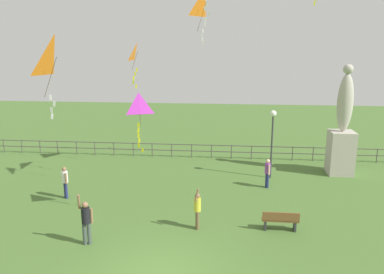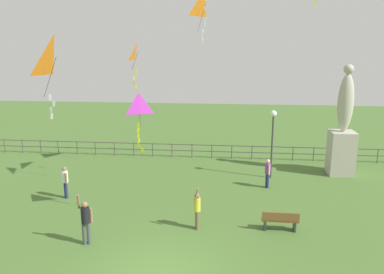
{
  "view_description": "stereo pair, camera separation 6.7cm",
  "coord_description": "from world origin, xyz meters",
  "px_view_note": "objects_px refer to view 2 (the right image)",
  "views": [
    {
      "loc": [
        2.23,
        -11.1,
        7.38
      ],
      "look_at": [
        0.45,
        6.86,
        3.14
      ],
      "focal_mm": 35.66,
      "sensor_mm": 36.0,
      "label": 1
    },
    {
      "loc": [
        2.3,
        -11.09,
        7.38
      ],
      "look_at": [
        0.45,
        6.86,
        3.14
      ],
      "focal_mm": 35.66,
      "sensor_mm": 36.0,
      "label": 2
    }
  ],
  "objects_px": {
    "person_2": "(86,219)",
    "kite_7": "(206,3)",
    "lamppost": "(273,129)",
    "person_1": "(65,180)",
    "kite_3": "(56,59)",
    "person_0": "(197,208)",
    "kite_1": "(139,107)",
    "person_3": "(268,171)",
    "statue_monument": "(343,136)",
    "kite_6": "(138,53)",
    "park_bench": "(280,220)"
  },
  "relations": [
    {
      "from": "lamppost",
      "to": "person_2",
      "type": "relative_size",
      "value": 1.93
    },
    {
      "from": "person_3",
      "to": "kite_7",
      "type": "relative_size",
      "value": 0.54
    },
    {
      "from": "statue_monument",
      "to": "person_0",
      "type": "relative_size",
      "value": 3.51
    },
    {
      "from": "person_1",
      "to": "kite_6",
      "type": "height_order",
      "value": "kite_6"
    },
    {
      "from": "lamppost",
      "to": "kite_3",
      "type": "bearing_deg",
      "value": -132.81
    },
    {
      "from": "person_1",
      "to": "kite_6",
      "type": "xyz_separation_m",
      "value": [
        3.26,
        2.61,
        6.15
      ]
    },
    {
      "from": "park_bench",
      "to": "person_2",
      "type": "bearing_deg",
      "value": -165.96
    },
    {
      "from": "statue_monument",
      "to": "kite_1",
      "type": "height_order",
      "value": "statue_monument"
    },
    {
      "from": "person_1",
      "to": "kite_1",
      "type": "distance_m",
      "value": 6.11
    },
    {
      "from": "kite_6",
      "to": "lamppost",
      "type": "bearing_deg",
      "value": 11.92
    },
    {
      "from": "lamppost",
      "to": "person_1",
      "type": "bearing_deg",
      "value": -158.51
    },
    {
      "from": "person_0",
      "to": "kite_1",
      "type": "bearing_deg",
      "value": 158.88
    },
    {
      "from": "person_0",
      "to": "lamppost",
      "type": "bearing_deg",
      "value": 61.64
    },
    {
      "from": "kite_7",
      "to": "person_2",
      "type": "bearing_deg",
      "value": -115.44
    },
    {
      "from": "park_bench",
      "to": "person_2",
      "type": "height_order",
      "value": "person_2"
    },
    {
      "from": "kite_7",
      "to": "park_bench",
      "type": "bearing_deg",
      "value": -61.05
    },
    {
      "from": "lamppost",
      "to": "kite_1",
      "type": "distance_m",
      "value": 8.79
    },
    {
      "from": "kite_6",
      "to": "kite_7",
      "type": "bearing_deg",
      "value": 20.86
    },
    {
      "from": "lamppost",
      "to": "statue_monument",
      "type": "bearing_deg",
      "value": 15.39
    },
    {
      "from": "statue_monument",
      "to": "kite_6",
      "type": "xyz_separation_m",
      "value": [
        -11.46,
        -2.69,
        4.78
      ]
    },
    {
      "from": "person_3",
      "to": "kite_6",
      "type": "height_order",
      "value": "kite_6"
    },
    {
      "from": "kite_1",
      "to": "person_3",
      "type": "bearing_deg",
      "value": 35.32
    },
    {
      "from": "statue_monument",
      "to": "person_3",
      "type": "distance_m",
      "value": 5.5
    },
    {
      "from": "park_bench",
      "to": "lamppost",
      "type": "bearing_deg",
      "value": 87.72
    },
    {
      "from": "statue_monument",
      "to": "kite_7",
      "type": "distance_m",
      "value": 10.96
    },
    {
      "from": "lamppost",
      "to": "person_1",
      "type": "distance_m",
      "value": 11.5
    },
    {
      "from": "lamppost",
      "to": "person_1",
      "type": "relative_size",
      "value": 2.42
    },
    {
      "from": "kite_6",
      "to": "kite_7",
      "type": "distance_m",
      "value": 4.5
    },
    {
      "from": "kite_3",
      "to": "park_bench",
      "type": "bearing_deg",
      "value": 15.8
    },
    {
      "from": "statue_monument",
      "to": "kite_7",
      "type": "relative_size",
      "value": 2.19
    },
    {
      "from": "park_bench",
      "to": "person_3",
      "type": "relative_size",
      "value": 0.94
    },
    {
      "from": "kite_3",
      "to": "kite_7",
      "type": "height_order",
      "value": "kite_7"
    },
    {
      "from": "person_2",
      "to": "kite_7",
      "type": "bearing_deg",
      "value": 64.56
    },
    {
      "from": "kite_1",
      "to": "kite_3",
      "type": "relative_size",
      "value": 0.88
    },
    {
      "from": "lamppost",
      "to": "kite_1",
      "type": "bearing_deg",
      "value": -136.96
    },
    {
      "from": "park_bench",
      "to": "person_3",
      "type": "height_order",
      "value": "person_3"
    },
    {
      "from": "park_bench",
      "to": "person_1",
      "type": "distance_m",
      "value": 10.59
    },
    {
      "from": "statue_monument",
      "to": "person_0",
      "type": "distance_m",
      "value": 11.29
    },
    {
      "from": "statue_monument",
      "to": "person_1",
      "type": "bearing_deg",
      "value": -160.2
    },
    {
      "from": "person_0",
      "to": "statue_monument",
      "type": "bearing_deg",
      "value": 45.41
    },
    {
      "from": "kite_1",
      "to": "kite_7",
      "type": "height_order",
      "value": "kite_7"
    },
    {
      "from": "kite_6",
      "to": "person_2",
      "type": "bearing_deg",
      "value": -94.12
    },
    {
      "from": "person_0",
      "to": "kite_3",
      "type": "relative_size",
      "value": 0.65
    },
    {
      "from": "person_2",
      "to": "kite_3",
      "type": "relative_size",
      "value": 0.72
    },
    {
      "from": "kite_3",
      "to": "person_2",
      "type": "bearing_deg",
      "value": 38.45
    },
    {
      "from": "person_0",
      "to": "kite_6",
      "type": "height_order",
      "value": "kite_6"
    },
    {
      "from": "kite_7",
      "to": "statue_monument",
      "type": "bearing_deg",
      "value": 9.72
    },
    {
      "from": "kite_1",
      "to": "kite_6",
      "type": "xyz_separation_m",
      "value": [
        -1.03,
        4.3,
        2.15
      ]
    },
    {
      "from": "kite_1",
      "to": "statue_monument",
      "type": "bearing_deg",
      "value": 33.82
    },
    {
      "from": "lamppost",
      "to": "person_1",
      "type": "xyz_separation_m",
      "value": [
        -10.54,
        -4.15,
        -1.98
      ]
    }
  ]
}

